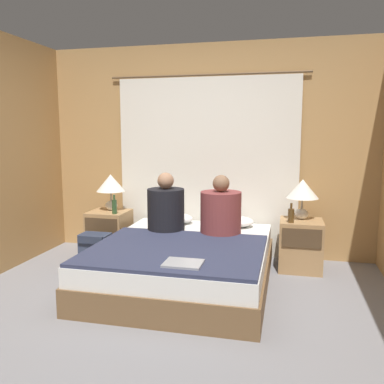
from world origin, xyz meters
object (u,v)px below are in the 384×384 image
(nightstand_right, at_px, (301,245))
(laptop_on_bed, at_px, (183,263))
(nightstand_left, at_px, (109,233))
(person_left_in_bed, at_px, (166,208))
(bed, at_px, (185,263))
(lamp_left, at_px, (111,185))
(beer_bottle_on_left_stand, at_px, (114,206))
(backpack_on_floor, at_px, (95,249))
(lamp_right, at_px, (303,191))
(person_right_in_bed, at_px, (221,212))
(pillow_left, at_px, (172,218))
(beer_bottle_on_right_stand, at_px, (291,215))
(pillow_right, at_px, (232,221))

(nightstand_right, xyz_separation_m, laptop_on_bed, (-0.93, -1.42, 0.18))
(nightstand_left, height_order, person_left_in_bed, person_left_in_bed)
(bed, bearing_deg, nightstand_right, 31.54)
(nightstand_right, xyz_separation_m, lamp_left, (-2.22, 0.08, 0.58))
(bed, xyz_separation_m, beer_bottle_on_left_stand, (-0.98, 0.55, 0.42))
(bed, distance_m, backpack_on_floor, 1.09)
(lamp_right, bearing_deg, bed, -145.73)
(person_right_in_bed, bearing_deg, nightstand_left, 167.38)
(bed, relative_size, backpack_on_floor, 5.18)
(lamp_right, relative_size, person_left_in_bed, 0.68)
(nightstand_right, height_order, pillow_left, nightstand_right)
(lamp_left, height_order, lamp_right, same)
(lamp_right, distance_m, beer_bottle_on_right_stand, 0.32)
(pillow_right, xyz_separation_m, beer_bottle_on_right_stand, (0.64, -0.22, 0.14))
(person_right_in_bed, height_order, beer_bottle_on_right_stand, person_right_in_bed)
(nightstand_left, height_order, nightstand_right, same)
(bed, bearing_deg, lamp_right, 34.27)
(lamp_right, height_order, pillow_left, lamp_right)
(bed, xyz_separation_m, nightstand_right, (1.11, 0.68, 0.07))
(beer_bottle_on_left_stand, relative_size, laptop_on_bed, 0.74)
(lamp_right, xyz_separation_m, beer_bottle_on_right_stand, (-0.11, -0.20, -0.23))
(nightstand_left, relative_size, person_left_in_bed, 0.85)
(pillow_left, bearing_deg, lamp_right, -0.62)
(nightstand_right, height_order, lamp_left, lamp_left)
(bed, xyz_separation_m, nightstand_left, (-1.11, 0.68, 0.07))
(pillow_right, distance_m, person_left_in_bed, 0.79)
(lamp_right, xyz_separation_m, laptop_on_bed, (-0.93, -1.50, -0.39))
(backpack_on_floor, bearing_deg, beer_bottle_on_left_stand, 75.68)
(lamp_left, xyz_separation_m, pillow_right, (1.46, 0.02, -0.37))
(backpack_on_floor, bearing_deg, person_right_in_bed, 6.30)
(bed, xyz_separation_m, beer_bottle_on_right_stand, (1.00, 0.55, 0.41))
(nightstand_left, xyz_separation_m, lamp_right, (2.22, 0.08, 0.58))
(bed, relative_size, laptop_on_bed, 6.57)
(person_right_in_bed, distance_m, beer_bottle_on_right_stand, 0.73)
(pillow_right, relative_size, backpack_on_floor, 1.29)
(pillow_right, height_order, backpack_on_floor, pillow_right)
(lamp_right, bearing_deg, lamp_left, 180.00)
(backpack_on_floor, bearing_deg, lamp_right, 13.89)
(lamp_right, relative_size, beer_bottle_on_left_stand, 1.95)
(bed, height_order, person_left_in_bed, person_left_in_bed)
(nightstand_left, xyz_separation_m, person_left_in_bed, (0.81, -0.31, 0.40))
(laptop_on_bed, bearing_deg, nightstand_left, 132.12)
(pillow_left, xyz_separation_m, beer_bottle_on_left_stand, (-0.63, -0.22, 0.15))
(lamp_left, distance_m, pillow_right, 1.51)
(pillow_left, height_order, pillow_right, same)
(pillow_left, relative_size, beer_bottle_on_right_stand, 2.40)
(beer_bottle_on_left_stand, xyz_separation_m, backpack_on_floor, (-0.09, -0.34, -0.41))
(nightstand_left, distance_m, beer_bottle_on_right_stand, 2.14)
(bed, distance_m, nightstand_left, 1.30)
(nightstand_left, distance_m, pillow_left, 0.79)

